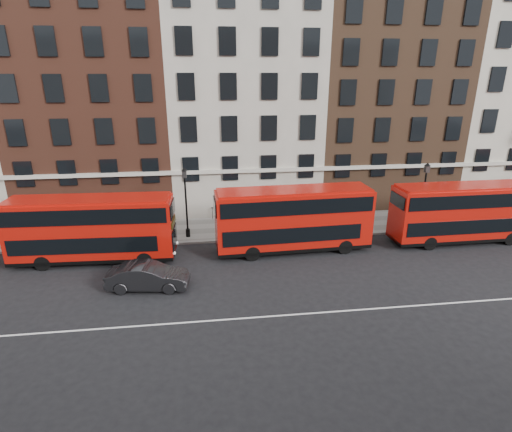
{
  "coord_description": "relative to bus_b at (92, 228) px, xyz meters",
  "views": [
    {
      "loc": [
        -3.57,
        -19.33,
        11.74
      ],
      "look_at": [
        -0.47,
        5.0,
        3.0
      ],
      "focal_mm": 28.0,
      "sensor_mm": 36.0,
      "label": 1
    }
  ],
  "objects": [
    {
      "name": "ground",
      "position": [
        11.09,
        -5.87,
        -2.35
      ],
      "size": [
        120.0,
        120.0,
        0.0
      ],
      "primitive_type": "plane",
      "color": "black",
      "rests_on": "ground"
    },
    {
      "name": "pavement",
      "position": [
        11.09,
        4.63,
        -2.27
      ],
      "size": [
        80.0,
        5.0,
        0.15
      ],
      "primitive_type": "cube",
      "color": "slate",
      "rests_on": "ground"
    },
    {
      "name": "kerb",
      "position": [
        11.09,
        2.13,
        -2.27
      ],
      "size": [
        80.0,
        0.3,
        0.16
      ],
      "primitive_type": "cube",
      "color": "gray",
      "rests_on": "ground"
    },
    {
      "name": "road_centre_line",
      "position": [
        11.09,
        -7.87,
        -2.34
      ],
      "size": [
        70.0,
        0.12,
        0.01
      ],
      "primitive_type": "cube",
      "color": "white",
      "rests_on": "ground"
    },
    {
      "name": "building_terrace",
      "position": [
        10.79,
        12.01,
        7.89
      ],
      "size": [
        64.0,
        11.95,
        22.0
      ],
      "color": "#B2AD9A",
      "rests_on": "ground"
    },
    {
      "name": "bus_b",
      "position": [
        0.0,
        0.0,
        0.0
      ],
      "size": [
        10.51,
        2.94,
        4.38
      ],
      "rotation": [
        0.0,
        0.0,
        -0.04
      ],
      "color": "#B71109",
      "rests_on": "ground"
    },
    {
      "name": "bus_c",
      "position": [
        13.29,
        -0.0,
        0.06
      ],
      "size": [
        10.79,
        3.03,
        4.49
      ],
      "rotation": [
        0.0,
        0.0,
        0.04
      ],
      "color": "#B71109",
      "rests_on": "ground"
    },
    {
      "name": "bus_d",
      "position": [
        25.84,
        -0.0,
        -0.02
      ],
      "size": [
        10.38,
        2.64,
        4.34
      ],
      "rotation": [
        0.0,
        0.0,
        0.01
      ],
      "color": "#B71109",
      "rests_on": "ground"
    },
    {
      "name": "car_front",
      "position": [
        3.93,
        -4.13,
        -1.58
      ],
      "size": [
        4.78,
        2.11,
        1.53
      ],
      "primitive_type": "imported",
      "rotation": [
        0.0,
        0.0,
        1.46
      ],
      "color": "black",
      "rests_on": "ground"
    },
    {
      "name": "lamp_post_left",
      "position": [
        5.96,
        3.14,
        0.73
      ],
      "size": [
        0.44,
        0.44,
        5.33
      ],
      "color": "black",
      "rests_on": "pavement"
    },
    {
      "name": "lamp_post_right",
      "position": [
        24.08,
        2.47,
        0.73
      ],
      "size": [
        0.44,
        0.44,
        5.33
      ],
      "color": "black",
      "rests_on": "pavement"
    },
    {
      "name": "iron_railings",
      "position": [
        11.09,
        6.83,
        -1.7
      ],
      "size": [
        6.6,
        0.06,
        1.0
      ],
      "primitive_type": null,
      "color": "black",
      "rests_on": "pavement"
    }
  ]
}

